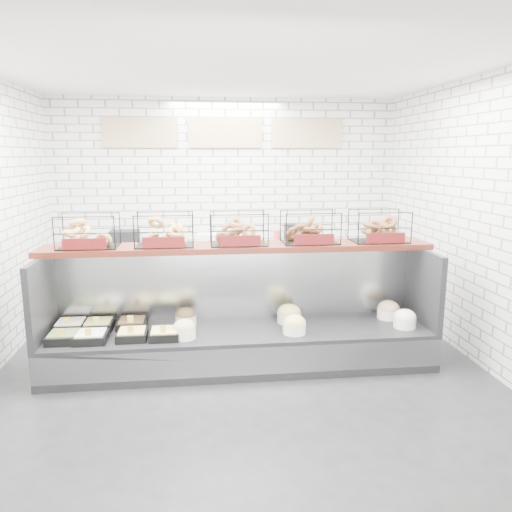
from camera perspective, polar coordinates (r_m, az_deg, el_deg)
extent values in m
plane|color=black|center=(5.16, -1.41, -13.60)|extent=(5.50, 5.50, 0.00)
cube|color=white|center=(7.45, -3.45, 6.15)|extent=(5.00, 0.02, 3.00)
cube|color=white|center=(5.54, 25.26, 3.26)|extent=(0.02, 5.50, 3.00)
cube|color=white|center=(4.75, -1.60, 21.35)|extent=(5.00, 5.50, 0.02)
cube|color=beige|center=(7.42, -13.09, 13.59)|extent=(1.05, 0.03, 0.42)
cube|color=beige|center=(7.39, -3.53, 13.87)|extent=(1.05, 0.03, 0.42)
cube|color=beige|center=(7.56, 5.86, 13.78)|extent=(1.05, 0.03, 0.42)
cube|color=black|center=(5.35, -1.72, -10.31)|extent=(4.00, 0.90, 0.40)
cube|color=#93969B|center=(4.94, -1.27, -11.95)|extent=(4.00, 0.03, 0.28)
cube|color=#93969B|center=(5.56, -2.13, -2.98)|extent=(4.00, 0.08, 0.80)
cube|color=black|center=(5.37, -23.26, -4.44)|extent=(0.06, 0.90, 0.80)
cube|color=black|center=(5.67, 18.51, -3.27)|extent=(0.06, 0.90, 0.80)
cube|color=black|center=(5.26, -21.11, -8.70)|extent=(0.30, 0.30, 0.08)
cube|color=olive|center=(5.25, -21.13, -8.34)|extent=(0.26, 0.26, 0.04)
cube|color=#F5D055|center=(5.14, -21.47, -8.16)|extent=(0.06, 0.01, 0.08)
cube|color=black|center=(5.59, -20.41, -7.48)|extent=(0.30, 0.30, 0.08)
cube|color=white|center=(5.58, -20.43, -7.14)|extent=(0.26, 0.26, 0.04)
cube|color=#F5D055|center=(5.46, -20.73, -6.94)|extent=(0.06, 0.01, 0.08)
cube|color=black|center=(5.18, -18.31, -8.82)|extent=(0.31, 0.31, 0.08)
cube|color=white|center=(5.17, -18.34, -8.46)|extent=(0.26, 0.26, 0.04)
cube|color=#F5D055|center=(5.05, -18.62, -8.28)|extent=(0.06, 0.01, 0.08)
cube|color=black|center=(5.50, -17.54, -7.57)|extent=(0.30, 0.30, 0.08)
cube|color=#C7BF66|center=(5.49, -17.57, -7.23)|extent=(0.25, 0.25, 0.04)
cube|color=#F5D055|center=(5.38, -17.80, -7.02)|extent=(0.06, 0.01, 0.08)
cube|color=black|center=(5.13, -13.96, -8.77)|extent=(0.29, 0.29, 0.08)
cube|color=#F6D97E|center=(5.12, -13.98, -8.40)|extent=(0.25, 0.25, 0.04)
cube|color=#F5D055|center=(5.00, -14.15, -8.20)|extent=(0.06, 0.01, 0.08)
cube|color=black|center=(5.45, -13.98, -7.57)|extent=(0.30, 0.30, 0.08)
cube|color=brown|center=(5.44, -14.00, -7.22)|extent=(0.25, 0.25, 0.04)
cube|color=#F5D055|center=(5.32, -14.16, -7.02)|extent=(0.06, 0.01, 0.08)
cube|color=black|center=(5.08, -10.44, -8.82)|extent=(0.29, 0.29, 0.08)
cube|color=#F9F37F|center=(5.07, -10.46, -8.45)|extent=(0.25, 0.25, 0.04)
cube|color=#F5D055|center=(4.96, -10.55, -8.24)|extent=(0.06, 0.01, 0.08)
cylinder|color=white|center=(5.05, -8.17, -8.68)|extent=(0.23, 0.23, 0.11)
ellipsoid|color=#DCBB87|center=(5.03, -8.19, -8.04)|extent=(0.22, 0.22, 0.16)
cylinder|color=white|center=(5.43, -8.00, -7.24)|extent=(0.22, 0.22, 0.11)
ellipsoid|color=brown|center=(5.41, -8.02, -6.64)|extent=(0.22, 0.22, 0.15)
cylinder|color=white|center=(5.14, 4.40, -8.22)|extent=(0.24, 0.24, 0.11)
ellipsoid|color=#DFCC72|center=(5.12, 4.41, -7.59)|extent=(0.23, 0.23, 0.16)
cylinder|color=white|center=(5.47, 3.80, -7.01)|extent=(0.26, 0.26, 0.11)
ellipsoid|color=#D3C06C|center=(5.45, 3.80, -6.41)|extent=(0.26, 0.26, 0.18)
cylinder|color=white|center=(5.53, 16.62, -7.27)|extent=(0.24, 0.24, 0.11)
ellipsoid|color=white|center=(5.51, 16.65, -6.68)|extent=(0.23, 0.23, 0.16)
cylinder|color=white|center=(5.78, 14.89, -6.36)|extent=(0.25, 0.25, 0.11)
ellipsoid|color=tan|center=(5.76, 14.92, -5.79)|extent=(0.24, 0.24, 0.17)
cube|color=#3C120C|center=(5.28, -2.00, 1.03)|extent=(4.10, 0.50, 0.06)
cube|color=black|center=(5.34, -18.65, 2.74)|extent=(0.60, 0.38, 0.34)
cube|color=#520F10|center=(5.16, -19.02, 1.31)|extent=(0.42, 0.02, 0.11)
cube|color=black|center=(5.24, -10.41, 2.99)|extent=(0.60, 0.38, 0.34)
cube|color=#520F10|center=(5.06, -10.51, 1.54)|extent=(0.42, 0.02, 0.11)
cube|color=black|center=(5.25, -2.01, 3.18)|extent=(0.60, 0.38, 0.34)
cube|color=#520F10|center=(5.06, -1.82, 1.74)|extent=(0.42, 0.02, 0.11)
cube|color=black|center=(5.36, 6.19, 3.30)|extent=(0.60, 0.38, 0.34)
cube|color=#520F10|center=(5.18, 6.66, 1.89)|extent=(0.42, 0.02, 0.11)
cube|color=black|center=(5.58, 13.90, 3.35)|extent=(0.60, 0.38, 0.34)
cube|color=#520F10|center=(5.41, 14.59, 2.00)|extent=(0.42, 0.02, 0.11)
cube|color=#93969B|center=(7.31, -3.20, -2.31)|extent=(4.00, 0.60, 0.90)
cube|color=black|center=(7.31, -14.78, 1.89)|extent=(0.40, 0.30, 0.24)
cube|color=silver|center=(7.20, -5.31, 1.85)|extent=(0.35, 0.28, 0.18)
cylinder|color=#DA3645|center=(7.25, 2.37, 2.11)|extent=(0.09, 0.09, 0.22)
cube|color=black|center=(7.32, 4.58, 2.49)|extent=(0.30, 0.30, 0.30)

